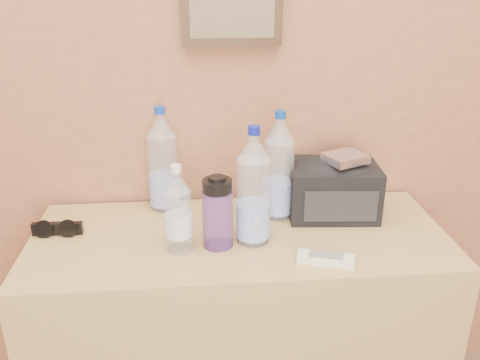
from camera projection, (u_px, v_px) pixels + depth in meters
name	position (u px, v px, depth m)	size (l,w,h in m)	color
picture_frame	(232.00, 2.00, 1.49)	(0.30, 0.03, 0.25)	#382311
dresser	(240.00, 338.00, 1.65)	(1.23, 0.51, 0.77)	#A17A48
pet_large_b	(163.00, 165.00, 1.61)	(0.09, 0.09, 0.34)	silver
pet_large_c	(279.00, 171.00, 1.56)	(0.09, 0.09, 0.34)	silver
pet_large_d	(253.00, 192.00, 1.41)	(0.09, 0.09, 0.34)	white
pet_small	(178.00, 214.00, 1.38)	(0.07, 0.07, 0.25)	silver
nalgene_bottle	(218.00, 212.00, 1.40)	(0.09, 0.09, 0.21)	#633B95
sunglasses	(58.00, 229.00, 1.49)	(0.15, 0.05, 0.04)	black
ac_remote	(326.00, 259.00, 1.35)	(0.15, 0.05, 0.02)	white
toiletry_bag	(333.00, 186.00, 1.59)	(0.27, 0.20, 0.19)	black
foil_packet	(345.00, 158.00, 1.53)	(0.12, 0.10, 0.02)	white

